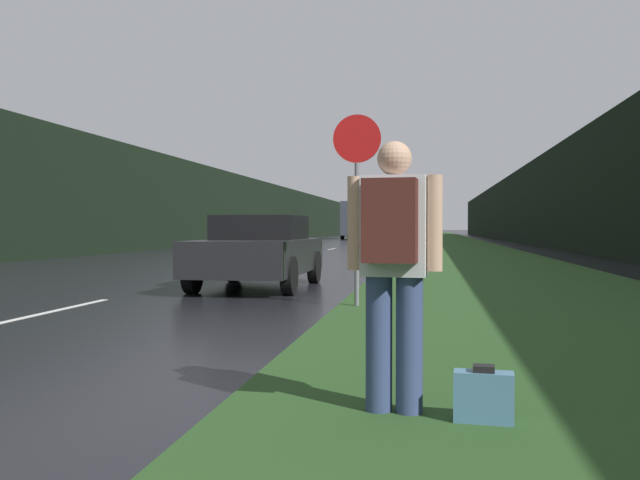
{
  "coord_description": "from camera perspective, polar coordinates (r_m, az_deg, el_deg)",
  "views": [
    {
      "loc": [
        5.34,
        -0.99,
        1.21
      ],
      "look_at": [
        2.69,
        15.37,
        0.89
      ],
      "focal_mm": 38.0,
      "sensor_mm": 36.0,
      "label": 1
    }
  ],
  "objects": [
    {
      "name": "grass_verge",
      "position": [
        41.04,
        11.46,
        -0.61
      ],
      "size": [
        6.0,
        240.0,
        0.02
      ],
      "primitive_type": "cube",
      "color": "#26471E",
      "rests_on": "ground_plane"
    },
    {
      "name": "lane_stripe_b",
      "position": [
        10.57,
        -21.33,
        -5.54
      ],
      "size": [
        0.12,
        3.0,
        0.01
      ],
      "primitive_type": "cube",
      "color": "silver",
      "rests_on": "ground_plane"
    },
    {
      "name": "lane_stripe_c",
      "position": [
        16.95,
        -9.2,
        -3.01
      ],
      "size": [
        0.12,
        3.0,
        0.01
      ],
      "primitive_type": "cube",
      "color": "silver",
      "rests_on": "ground_plane"
    },
    {
      "name": "lane_stripe_d",
      "position": [
        23.68,
        -3.84,
        -1.84
      ],
      "size": [
        0.12,
        3.0,
        0.01
      ],
      "primitive_type": "cube",
      "color": "silver",
      "rests_on": "ground_plane"
    },
    {
      "name": "lane_stripe_e",
      "position": [
        30.53,
        -0.87,
        -1.18
      ],
      "size": [
        0.12,
        3.0,
        0.01
      ],
      "primitive_type": "cube",
      "color": "silver",
      "rests_on": "ground_plane"
    },
    {
      "name": "lane_stripe_f",
      "position": [
        37.44,
        1.0,
        -0.76
      ],
      "size": [
        0.12,
        3.0,
        0.01
      ],
      "primitive_type": "cube",
      "color": "silver",
      "rests_on": "ground_plane"
    },
    {
      "name": "treeline_far_side",
      "position": [
        53.25,
        -7.5,
        2.58
      ],
      "size": [
        2.0,
        140.0,
        5.22
      ],
      "primitive_type": "cube",
      "color": "black",
      "rests_on": "ground_plane"
    },
    {
      "name": "treeline_near_side",
      "position": [
        51.58,
        17.71,
        2.8
      ],
      "size": [
        2.0,
        140.0,
        5.59
      ],
      "primitive_type": "cube",
      "color": "black",
      "rests_on": "ground_plane"
    },
    {
      "name": "stop_sign",
      "position": [
        10.28,
        3.13,
        4.48
      ],
      "size": [
        0.73,
        0.07,
        2.91
      ],
      "color": "slate",
      "rests_on": "ground_plane"
    },
    {
      "name": "hitchhiker_with_backpack",
      "position": [
        4.33,
        6.2,
        -1.55
      ],
      "size": [
        0.61,
        0.44,
        1.76
      ],
      "rotation": [
        0.0,
        0.0,
        -0.08
      ],
      "color": "navy",
      "rests_on": "ground_plane"
    },
    {
      "name": "suitcase",
      "position": [
        4.35,
        13.62,
        -12.77
      ],
      "size": [
        0.37,
        0.18,
        0.37
      ],
      "rotation": [
        0.0,
        0.0,
        -0.08
      ],
      "color": "teal",
      "rests_on": "ground_plane"
    },
    {
      "name": "car_passing_near",
      "position": [
        13.56,
        -5.16,
        -0.9
      ],
      "size": [
        2.0,
        4.27,
        1.44
      ],
      "rotation": [
        0.0,
        0.0,
        3.14
      ],
      "color": "black",
      "rests_on": "ground_plane"
    },
    {
      "name": "delivery_truck",
      "position": [
        68.78,
        3.1,
        1.7
      ],
      "size": [
        2.57,
        8.08,
        3.73
      ],
      "color": "black",
      "rests_on": "ground_plane"
    }
  ]
}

